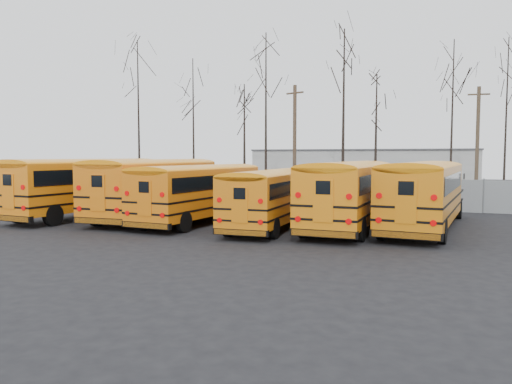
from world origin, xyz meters
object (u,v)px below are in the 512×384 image
at_px(bus_b, 158,183).
at_px(bus_d, 273,193).
at_px(bus_c, 202,188).
at_px(bus_a, 90,182).
at_px(utility_pole_right, 477,143).
at_px(bus_e, 350,189).
at_px(bus_f, 424,189).
at_px(utility_pole_left, 295,142).

bearing_deg(bus_b, bus_d, -10.89).
height_order(bus_b, bus_d, bus_b).
bearing_deg(bus_c, bus_a, -175.81).
distance_m(bus_d, utility_pole_right, 20.26).
relative_size(bus_e, bus_f, 0.99).
bearing_deg(utility_pole_left, bus_b, -88.02).
xyz_separation_m(bus_a, bus_d, (11.16, -0.60, -0.30)).
bearing_deg(utility_pole_left, bus_e, -40.31).
xyz_separation_m(bus_b, bus_d, (7.14, -1.25, -0.29)).
bearing_deg(bus_f, bus_e, -163.04).
distance_m(bus_b, bus_e, 10.64).
relative_size(bus_c, bus_d, 1.08).
bearing_deg(bus_e, bus_b, -178.82).
relative_size(bus_a, bus_c, 1.10).
bearing_deg(bus_f, bus_c, -168.01).
height_order(bus_b, utility_pole_right, utility_pole_right).
bearing_deg(bus_e, utility_pole_left, 119.17).
height_order(bus_c, bus_f, bus_f).
bearing_deg(bus_d, utility_pole_left, 100.36).
distance_m(bus_a, bus_f, 18.01).
distance_m(bus_b, bus_c, 3.15).
bearing_deg(bus_d, bus_a, 175.65).
relative_size(bus_c, utility_pole_right, 1.30).
relative_size(bus_b, bus_c, 1.08).
height_order(bus_f, utility_pole_right, utility_pole_right).
relative_size(bus_b, bus_e, 1.02).
bearing_deg(utility_pole_right, bus_b, -141.80).
bearing_deg(bus_b, utility_pole_left, 68.65).
xyz_separation_m(bus_e, bus_f, (3.31, 0.67, 0.00)).
height_order(bus_c, utility_pole_left, utility_pole_left).
distance_m(bus_a, bus_e, 14.67).
bearing_deg(bus_f, utility_pole_right, 84.16).
height_order(bus_c, bus_e, bus_e).
height_order(bus_a, utility_pole_right, utility_pole_right).
distance_m(bus_f, utility_pole_right, 16.15).
distance_m(bus_c, bus_f, 10.95).
height_order(bus_a, bus_f, bus_a).
distance_m(bus_a, bus_d, 11.18).
bearing_deg(bus_b, bus_f, 1.27).
distance_m(bus_b, bus_f, 13.96).
relative_size(bus_a, utility_pole_left, 1.40).
bearing_deg(bus_f, bus_b, -172.23).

